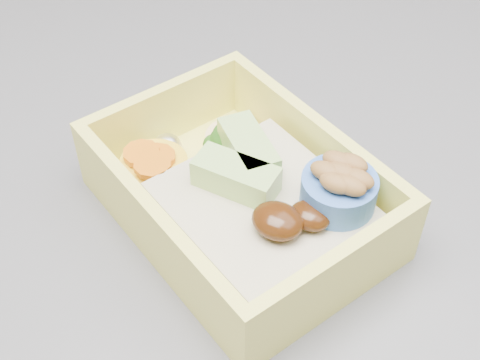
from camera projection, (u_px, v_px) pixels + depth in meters
The scene contains 1 object.
bento_box at pixel (248, 197), 0.47m from camera, with size 0.25×0.21×0.08m.
Camera 1 is at (-0.02, -0.48, 1.29)m, focal length 50.00 mm.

